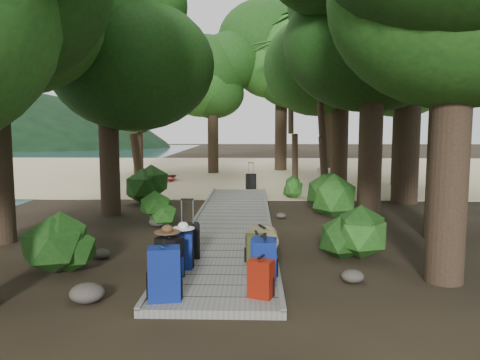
# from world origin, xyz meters

# --- Properties ---
(ground) EXTENTS (120.00, 120.00, 0.00)m
(ground) POSITION_xyz_m (0.00, 0.00, 0.00)
(ground) COLOR #312618
(ground) RESTS_ON ground
(sand_beach) EXTENTS (40.00, 22.00, 0.02)m
(sand_beach) POSITION_xyz_m (0.00, 16.00, 0.01)
(sand_beach) COLOR #CAB088
(sand_beach) RESTS_ON ground
(boardwalk) EXTENTS (2.00, 12.00, 0.12)m
(boardwalk) POSITION_xyz_m (0.00, 1.00, 0.06)
(boardwalk) COLOR slate
(boardwalk) RESTS_ON ground
(backpack_left_a) EXTENTS (0.49, 0.38, 0.82)m
(backpack_left_a) POSITION_xyz_m (-0.67, -4.63, 0.53)
(backpack_left_a) COLOR navy
(backpack_left_a) RESTS_ON boardwalk
(backpack_left_b) EXTENTS (0.47, 0.40, 0.72)m
(backpack_left_b) POSITION_xyz_m (-0.77, -3.66, 0.48)
(backpack_left_b) COLOR black
(backpack_left_b) RESTS_ON boardwalk
(backpack_left_c) EXTENTS (0.38, 0.28, 0.68)m
(backpack_left_c) POSITION_xyz_m (-0.65, -3.17, 0.46)
(backpack_left_c) COLOR navy
(backpack_left_c) RESTS_ON boardwalk
(backpack_right_a) EXTENTS (0.40, 0.34, 0.59)m
(backpack_right_a) POSITION_xyz_m (0.67, -4.49, 0.42)
(backpack_right_a) COLOR maroon
(backpack_right_a) RESTS_ON boardwalk
(backpack_right_b) EXTENTS (0.38, 0.28, 0.67)m
(backpack_right_b) POSITION_xyz_m (0.74, -3.66, 0.45)
(backpack_right_b) COLOR navy
(backpack_right_b) RESTS_ON boardwalk
(backpack_right_c) EXTENTS (0.43, 0.36, 0.64)m
(backpack_right_c) POSITION_xyz_m (0.73, -3.33, 0.44)
(backpack_right_c) COLOR navy
(backpack_right_c) RESTS_ON boardwalk
(backpack_right_d) EXTENTS (0.39, 0.30, 0.56)m
(backpack_right_d) POSITION_xyz_m (0.61, -2.79, 0.40)
(backpack_right_d) COLOR #3F4017
(backpack_right_d) RESTS_ON boardwalk
(duffel_right_khaki) EXTENTS (0.63, 0.76, 0.44)m
(duffel_right_khaki) POSITION_xyz_m (0.73, -1.91, 0.34)
(duffel_right_khaki) COLOR olive
(duffel_right_khaki) RESTS_ON boardwalk
(suitcase_on_boardwalk) EXTENTS (0.46, 0.32, 0.65)m
(suitcase_on_boardwalk) POSITION_xyz_m (-0.63, -2.56, 0.44)
(suitcase_on_boardwalk) COLOR black
(suitcase_on_boardwalk) RESTS_ON boardwalk
(lone_suitcase_on_sand) EXTENTS (0.44, 0.31, 0.62)m
(lone_suitcase_on_sand) POSITION_xyz_m (0.44, 7.86, 0.33)
(lone_suitcase_on_sand) COLOR black
(lone_suitcase_on_sand) RESTS_ON sand_beach
(hat_brown) EXTENTS (0.42, 0.42, 0.13)m
(hat_brown) POSITION_xyz_m (-0.80, -3.60, 0.90)
(hat_brown) COLOR #51351E
(hat_brown) RESTS_ON backpack_left_b
(hat_white) EXTENTS (0.38, 0.38, 0.13)m
(hat_white) POSITION_xyz_m (-0.62, -3.16, 0.87)
(hat_white) COLOR silver
(hat_white) RESTS_ON backpack_left_c
(kayak) EXTENTS (0.73, 3.33, 0.33)m
(kayak) POSITION_xyz_m (-3.30, 10.76, 0.19)
(kayak) COLOR red
(kayak) RESTS_ON sand_beach
(sun_lounger) EXTENTS (1.25, 2.13, 0.65)m
(sun_lounger) POSITION_xyz_m (3.81, 9.76, 0.35)
(sun_lounger) COLOR silver
(sun_lounger) RESTS_ON sand_beach
(tree_right_a) EXTENTS (5.16, 5.16, 8.60)m
(tree_right_a) POSITION_xyz_m (3.66, -3.37, 4.30)
(tree_right_a) COLOR black
(tree_right_a) RESTS_ON ground
(tree_right_c) EXTENTS (5.40, 5.40, 9.35)m
(tree_right_c) POSITION_xyz_m (3.82, 2.36, 4.68)
(tree_right_c) COLOR black
(tree_right_c) RESTS_ON ground
(tree_right_d) EXTENTS (6.67, 6.67, 12.22)m
(tree_right_d) POSITION_xyz_m (5.56, 4.68, 6.11)
(tree_right_d) COLOR black
(tree_right_d) RESTS_ON ground
(tree_right_e) EXTENTS (5.24, 5.24, 9.43)m
(tree_right_e) POSITION_xyz_m (3.89, 7.49, 4.72)
(tree_right_e) COLOR black
(tree_right_e) RESTS_ON ground
(tree_right_f) EXTENTS (5.64, 5.64, 10.06)m
(tree_right_f) POSITION_xyz_m (6.85, 9.46, 5.03)
(tree_right_f) COLOR black
(tree_right_f) RESTS_ON ground
(tree_left_c) EXTENTS (4.61, 4.61, 8.01)m
(tree_left_c) POSITION_xyz_m (-3.56, 2.35, 4.01)
(tree_left_c) COLOR black
(tree_left_c) RESTS_ON ground
(tree_back_a) EXTENTS (4.78, 4.78, 8.27)m
(tree_back_a) POSITION_xyz_m (-1.67, 14.62, 4.13)
(tree_back_a) COLOR black
(tree_back_a) RESTS_ON ground
(tree_back_b) EXTENTS (5.59, 5.59, 9.98)m
(tree_back_b) POSITION_xyz_m (2.12, 16.48, 4.99)
(tree_back_b) COLOR black
(tree_back_b) RESTS_ON ground
(tree_back_c) EXTENTS (5.22, 5.22, 9.39)m
(tree_back_c) POSITION_xyz_m (4.74, 15.46, 4.70)
(tree_back_c) COLOR black
(tree_back_c) RESTS_ON ground
(tree_back_d) EXTENTS (4.56, 4.56, 7.60)m
(tree_back_d) POSITION_xyz_m (-5.72, 14.34, 3.80)
(tree_back_d) COLOR black
(tree_back_d) RESTS_ON ground
(palm_right_a) EXTENTS (3.85, 3.85, 6.56)m
(palm_right_a) POSITION_xyz_m (3.27, 6.08, 3.28)
(palm_right_a) COLOR #133A10
(palm_right_a) RESTS_ON ground
(palm_right_b) EXTENTS (4.24, 4.24, 8.19)m
(palm_right_b) POSITION_xyz_m (4.69, 11.12, 4.09)
(palm_right_b) COLOR #133A10
(palm_right_b) RESTS_ON ground
(palm_right_c) EXTENTS (4.13, 4.13, 6.57)m
(palm_right_c) POSITION_xyz_m (2.78, 11.87, 3.29)
(palm_right_c) COLOR #133A10
(palm_right_c) RESTS_ON ground
(palm_left_a) EXTENTS (4.33, 4.33, 6.90)m
(palm_left_a) POSITION_xyz_m (-4.05, 6.96, 3.45)
(palm_left_a) COLOR #133A10
(palm_left_a) RESTS_ON ground
(rock_left_a) EXTENTS (0.51, 0.45, 0.28)m
(rock_left_a) POSITION_xyz_m (-1.81, -4.45, 0.14)
(rock_left_a) COLOR #4C473F
(rock_left_a) RESTS_ON ground
(rock_left_b) EXTENTS (0.34, 0.31, 0.19)m
(rock_left_b) POSITION_xyz_m (-2.35, -2.20, 0.09)
(rock_left_b) COLOR #4C473F
(rock_left_b) RESTS_ON ground
(rock_left_c) EXTENTS (0.45, 0.41, 0.25)m
(rock_left_c) POSITION_xyz_m (-1.86, 0.69, 0.12)
(rock_left_c) COLOR #4C473F
(rock_left_c) RESTS_ON ground
(rock_left_d) EXTENTS (0.30, 0.27, 0.16)m
(rock_left_d) POSITION_xyz_m (-2.19, 2.92, 0.08)
(rock_left_d) COLOR #4C473F
(rock_left_d) RESTS_ON ground
(rock_right_a) EXTENTS (0.38, 0.34, 0.21)m
(rock_right_a) POSITION_xyz_m (2.17, -3.46, 0.10)
(rock_right_a) COLOR #4C473F
(rock_right_a) RESTS_ON ground
(rock_right_b) EXTENTS (0.48, 0.43, 0.26)m
(rock_right_b) POSITION_xyz_m (2.73, -1.10, 0.13)
(rock_right_b) COLOR #4C473F
(rock_right_b) RESTS_ON ground
(rock_right_c) EXTENTS (0.28, 0.26, 0.16)m
(rock_right_c) POSITION_xyz_m (1.32, 1.87, 0.08)
(rock_right_c) COLOR #4C473F
(rock_right_c) RESTS_ON ground
(rock_right_d) EXTENTS (0.53, 0.48, 0.29)m
(rock_right_d) POSITION_xyz_m (2.91, 4.33, 0.15)
(rock_right_d) COLOR #4C473F
(rock_right_d) RESTS_ON ground
(shrub_left_a) EXTENTS (1.15, 1.15, 1.03)m
(shrub_left_a) POSITION_xyz_m (-2.66, -3.19, 0.52)
(shrub_left_a) COLOR #1A4A16
(shrub_left_a) RESTS_ON ground
(shrub_left_b) EXTENTS (0.87, 0.87, 0.78)m
(shrub_left_b) POSITION_xyz_m (-1.89, 0.92, 0.39)
(shrub_left_b) COLOR #1A4A16
(shrub_left_b) RESTS_ON ground
(shrub_left_c) EXTENTS (1.33, 1.33, 1.20)m
(shrub_left_c) POSITION_xyz_m (-2.93, 4.21, 0.60)
(shrub_left_c) COLOR #1A4A16
(shrub_left_c) RESTS_ON ground
(shrub_right_a) EXTENTS (1.07, 1.07, 0.96)m
(shrub_right_a) POSITION_xyz_m (2.45, -2.09, 0.48)
(shrub_right_a) COLOR #1A4A16
(shrub_right_a) RESTS_ON ground
(shrub_right_b) EXTENTS (1.46, 1.46, 1.31)m
(shrub_right_b) POSITION_xyz_m (2.75, 2.47, 0.66)
(shrub_right_b) COLOR #1A4A16
(shrub_right_b) RESTS_ON ground
(shrub_right_c) EXTENTS (0.73, 0.73, 0.65)m
(shrub_right_c) POSITION_xyz_m (1.83, 5.62, 0.33)
(shrub_right_c) COLOR #1A4A16
(shrub_right_c) RESTS_ON ground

